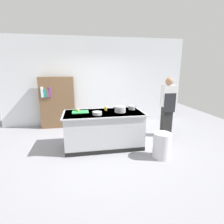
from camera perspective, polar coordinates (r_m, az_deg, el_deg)
name	(u,v)px	position (r m, az deg, el deg)	size (l,w,h in m)	color
ground_plane	(104,146)	(4.65, -2.64, -10.94)	(10.00, 10.00, 0.00)	gray
back_wall	(96,82)	(6.33, -5.38, 9.77)	(6.40, 0.12, 3.00)	silver
counter_island	(104,129)	(4.48, -2.70, -5.53)	(1.98, 0.98, 0.90)	#B7BABF
cutting_board	(80,112)	(4.41, -10.25, -0.01)	(0.40, 0.28, 0.02)	green
onion	(78,110)	(4.43, -11.07, 0.70)	(0.08, 0.08, 0.08)	tan
stock_pot	(120,109)	(4.36, 2.68, 0.92)	(0.34, 0.28, 0.15)	#B7BABF
sauce_pan	(132,108)	(4.67, 6.45, 1.39)	(0.24, 0.17, 0.10)	#99999E
mixing_bowl	(97,113)	(4.13, -4.84, -0.40)	(0.22, 0.22, 0.08)	#B7BABF
juice_cup	(106,109)	(4.53, -2.10, 1.10)	(0.07, 0.07, 0.10)	yellow
trash_bin	(162,145)	(4.14, 15.91, -10.38)	(0.40, 0.40, 0.58)	silver
person_chef	(168,106)	(5.30, 17.60, 1.94)	(0.38, 0.25, 1.72)	#252525
bookshelf	(58,103)	(6.13, -17.25, 2.95)	(1.10, 0.31, 1.70)	brown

